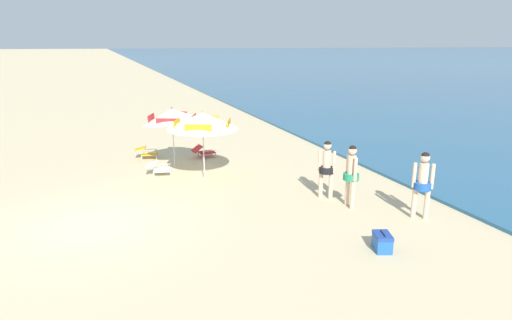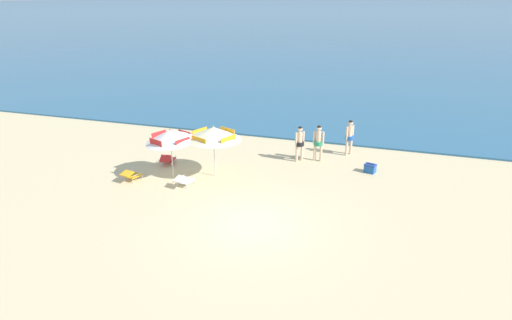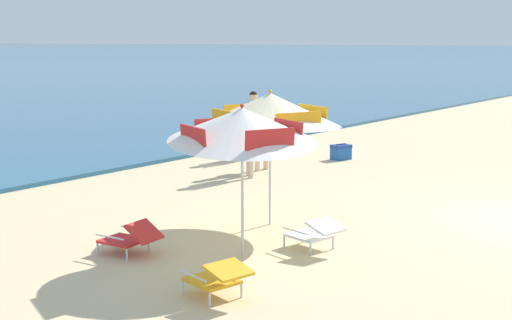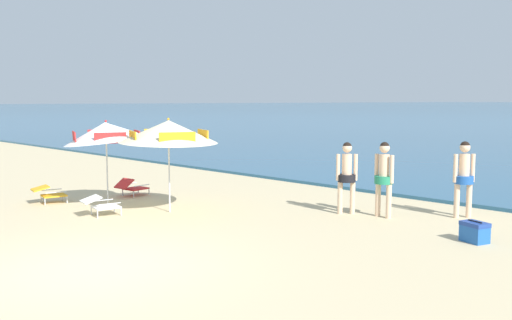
{
  "view_description": "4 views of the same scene",
  "coord_description": "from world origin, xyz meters",
  "px_view_note": "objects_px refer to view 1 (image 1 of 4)",
  "views": [
    {
      "loc": [
        10.85,
        0.48,
        4.48
      ],
      "look_at": [
        -2.02,
        5.17,
        0.72
      ],
      "focal_mm": 29.88,
      "sensor_mm": 36.0,
      "label": 1
    },
    {
      "loc": [
        4.14,
        -12.66,
        7.63
      ],
      "look_at": [
        -1.28,
        4.5,
        0.62
      ],
      "focal_mm": 30.07,
      "sensor_mm": 36.0,
      "label": 2
    },
    {
      "loc": [
        -12.49,
        -3.43,
        3.16
      ],
      "look_at": [
        -1.58,
        4.94,
        0.81
      ],
      "focal_mm": 49.5,
      "sensor_mm": 36.0,
      "label": 3
    },
    {
      "loc": [
        8.21,
        -4.4,
        2.76
      ],
      "look_at": [
        -2.33,
        6.02,
        1.16
      ],
      "focal_mm": 38.97,
      "sensor_mm": 36.0,
      "label": 4
    }
  ],
  "objects_px": {
    "beach_umbrella_striped_second": "(203,121)",
    "lounge_chair_facing_sea": "(159,168)",
    "person_wading_in": "(327,166)",
    "person_standing_near_shore": "(351,172)",
    "person_standing_beside": "(423,181)",
    "cooler_box": "(382,242)",
    "lounge_chair_under_umbrella": "(203,151)",
    "lounge_chair_beside_umbrella": "(146,152)",
    "beach_umbrella_striped_main": "(172,115)"
  },
  "relations": [
    {
      "from": "person_standing_beside",
      "to": "lounge_chair_under_umbrella",
      "type": "bearing_deg",
      "value": -154.06
    },
    {
      "from": "lounge_chair_beside_umbrella",
      "to": "person_standing_near_shore",
      "type": "xyz_separation_m",
      "value": [
        7.32,
        4.84,
        0.76
      ]
    },
    {
      "from": "lounge_chair_beside_umbrella",
      "to": "person_wading_in",
      "type": "relative_size",
      "value": 0.54
    },
    {
      "from": "cooler_box",
      "to": "person_standing_beside",
      "type": "bearing_deg",
      "value": 120.39
    },
    {
      "from": "person_standing_near_shore",
      "to": "beach_umbrella_striped_second",
      "type": "bearing_deg",
      "value": -141.43
    },
    {
      "from": "person_standing_near_shore",
      "to": "lounge_chair_under_umbrella",
      "type": "bearing_deg",
      "value": -158.63
    },
    {
      "from": "lounge_chair_facing_sea",
      "to": "person_standing_beside",
      "type": "distance_m",
      "value": 8.64
    },
    {
      "from": "beach_umbrella_striped_main",
      "to": "person_standing_near_shore",
      "type": "relative_size",
      "value": 1.73
    },
    {
      "from": "beach_umbrella_striped_second",
      "to": "lounge_chair_under_umbrella",
      "type": "bearing_deg",
      "value": 167.43
    },
    {
      "from": "beach_umbrella_striped_second",
      "to": "person_standing_beside",
      "type": "distance_m",
      "value": 7.11
    },
    {
      "from": "beach_umbrella_striped_main",
      "to": "lounge_chair_beside_umbrella",
      "type": "height_order",
      "value": "beach_umbrella_striped_main"
    },
    {
      "from": "lounge_chair_facing_sea",
      "to": "person_standing_near_shore",
      "type": "height_order",
      "value": "person_standing_near_shore"
    },
    {
      "from": "lounge_chair_beside_umbrella",
      "to": "person_standing_beside",
      "type": "distance_m",
      "value": 10.64
    },
    {
      "from": "lounge_chair_beside_umbrella",
      "to": "lounge_chair_facing_sea",
      "type": "xyz_separation_m",
      "value": [
        2.46,
        0.17,
        -0.0
      ]
    },
    {
      "from": "beach_umbrella_striped_main",
      "to": "person_wading_in",
      "type": "relative_size",
      "value": 1.76
    },
    {
      "from": "beach_umbrella_striped_main",
      "to": "person_standing_near_shore",
      "type": "bearing_deg",
      "value": 34.68
    },
    {
      "from": "beach_umbrella_striped_second",
      "to": "lounge_chair_facing_sea",
      "type": "height_order",
      "value": "beach_umbrella_striped_second"
    },
    {
      "from": "beach_umbrella_striped_second",
      "to": "person_wading_in",
      "type": "bearing_deg",
      "value": 42.51
    },
    {
      "from": "person_standing_beside",
      "to": "cooler_box",
      "type": "bearing_deg",
      "value": -59.61
    },
    {
      "from": "person_standing_near_shore",
      "to": "person_standing_beside",
      "type": "relative_size",
      "value": 0.99
    },
    {
      "from": "lounge_chair_beside_umbrella",
      "to": "cooler_box",
      "type": "xyz_separation_m",
      "value": [
        9.85,
        4.09,
        -0.08
      ]
    },
    {
      "from": "lounge_chair_under_umbrella",
      "to": "lounge_chair_beside_umbrella",
      "type": "bearing_deg",
      "value": -104.78
    },
    {
      "from": "beach_umbrella_striped_main",
      "to": "cooler_box",
      "type": "distance_m",
      "value": 9.06
    },
    {
      "from": "lounge_chair_under_umbrella",
      "to": "person_wading_in",
      "type": "distance_m",
      "value": 6.37
    },
    {
      "from": "person_standing_near_shore",
      "to": "lounge_chair_beside_umbrella",
      "type": "bearing_deg",
      "value": -146.54
    },
    {
      "from": "lounge_chair_facing_sea",
      "to": "person_wading_in",
      "type": "height_order",
      "value": "person_wading_in"
    },
    {
      "from": "person_standing_near_shore",
      "to": "person_wading_in",
      "type": "xyz_separation_m",
      "value": [
        -0.85,
        -0.3,
        -0.02
      ]
    },
    {
      "from": "beach_umbrella_striped_main",
      "to": "person_standing_beside",
      "type": "bearing_deg",
      "value": 36.63
    },
    {
      "from": "person_wading_in",
      "to": "beach_umbrella_striped_second",
      "type": "bearing_deg",
      "value": -137.49
    },
    {
      "from": "lounge_chair_beside_umbrella",
      "to": "person_wading_in",
      "type": "xyz_separation_m",
      "value": [
        6.46,
        4.54,
        0.74
      ]
    },
    {
      "from": "person_wading_in",
      "to": "cooler_box",
      "type": "bearing_deg",
      "value": -7.46
    },
    {
      "from": "beach_umbrella_striped_main",
      "to": "lounge_chair_facing_sea",
      "type": "xyz_separation_m",
      "value": [
        0.88,
        -0.7,
        -1.67
      ]
    },
    {
      "from": "person_wading_in",
      "to": "cooler_box",
      "type": "xyz_separation_m",
      "value": [
        3.39,
        -0.44,
        -0.81
      ]
    },
    {
      "from": "beach_umbrella_striped_main",
      "to": "person_wading_in",
      "type": "bearing_deg",
      "value": 36.94
    },
    {
      "from": "person_standing_beside",
      "to": "person_wading_in",
      "type": "relative_size",
      "value": 1.03
    },
    {
      "from": "lounge_chair_facing_sea",
      "to": "cooler_box",
      "type": "distance_m",
      "value": 8.38
    },
    {
      "from": "beach_umbrella_striped_main",
      "to": "lounge_chair_facing_sea",
      "type": "bearing_deg",
      "value": -38.31
    },
    {
      "from": "lounge_chair_under_umbrella",
      "to": "person_standing_beside",
      "type": "xyz_separation_m",
      "value": [
        8.08,
        3.93,
        0.78
      ]
    },
    {
      "from": "lounge_chair_facing_sea",
      "to": "cooler_box",
      "type": "xyz_separation_m",
      "value": [
        7.4,
        3.93,
        -0.08
      ]
    },
    {
      "from": "beach_umbrella_striped_second",
      "to": "person_wading_in",
      "type": "distance_m",
      "value": 4.46
    },
    {
      "from": "beach_umbrella_striped_main",
      "to": "cooler_box",
      "type": "relative_size",
      "value": 5.32
    },
    {
      "from": "lounge_chair_beside_umbrella",
      "to": "lounge_chair_facing_sea",
      "type": "distance_m",
      "value": 2.46
    },
    {
      "from": "person_standing_beside",
      "to": "cooler_box",
      "type": "height_order",
      "value": "person_standing_beside"
    },
    {
      "from": "lounge_chair_under_umbrella",
      "to": "person_standing_near_shore",
      "type": "distance_m",
      "value": 7.27
    },
    {
      "from": "lounge_chair_facing_sea",
      "to": "person_standing_near_shore",
      "type": "bearing_deg",
      "value": 43.85
    },
    {
      "from": "lounge_chair_under_umbrella",
      "to": "person_standing_beside",
      "type": "distance_m",
      "value": 9.02
    },
    {
      "from": "beach_umbrella_striped_second",
      "to": "person_standing_beside",
      "type": "height_order",
      "value": "beach_umbrella_striped_second"
    },
    {
      "from": "person_standing_beside",
      "to": "person_wading_in",
      "type": "bearing_deg",
      "value": -144.06
    },
    {
      "from": "person_wading_in",
      "to": "person_standing_beside",
      "type": "bearing_deg",
      "value": 35.94
    },
    {
      "from": "lounge_chair_under_umbrella",
      "to": "cooler_box",
      "type": "height_order",
      "value": "lounge_chair_under_umbrella"
    }
  ]
}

